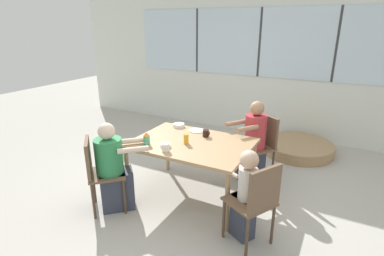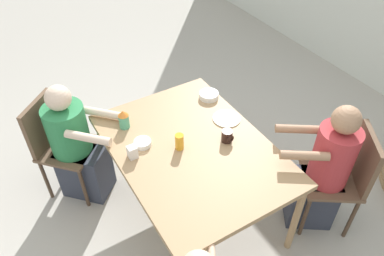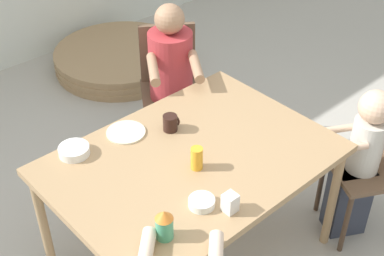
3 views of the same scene
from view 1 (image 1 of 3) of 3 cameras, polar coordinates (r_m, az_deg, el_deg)
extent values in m
plane|color=#B2ADA3|center=(3.95, 0.00, -12.58)|extent=(16.00, 16.00, 0.00)
cube|color=silver|center=(5.96, 12.65, 12.18)|extent=(8.40, 0.06, 2.80)
cube|color=silver|center=(5.89, 12.79, 15.54)|extent=(5.20, 0.02, 1.24)
cube|color=#333333|center=(6.36, 0.98, 16.22)|extent=(0.04, 0.01, 1.24)
cube|color=#333333|center=(5.88, 12.78, 15.54)|extent=(0.04, 0.01, 1.24)
cube|color=#333333|center=(5.68, 25.87, 14.03)|extent=(0.04, 0.01, 1.24)
cube|color=tan|center=(3.63, 0.00, -2.98)|extent=(1.40, 1.01, 0.04)
cylinder|color=tan|center=(3.78, -12.19, -8.64)|extent=(0.05, 0.05, 0.69)
cylinder|color=tan|center=(3.19, 6.71, -13.91)|extent=(0.05, 0.05, 0.69)
cylinder|color=tan|center=(4.44, -4.69, -3.90)|extent=(0.05, 0.05, 0.69)
cylinder|color=tan|center=(3.95, 11.60, -7.28)|extent=(0.05, 0.05, 0.69)
cube|color=brown|center=(4.27, 12.19, -3.67)|extent=(0.56, 0.56, 0.03)
cube|color=brown|center=(4.30, 14.23, -0.47)|extent=(0.34, 0.24, 0.42)
cylinder|color=#4C3828|center=(4.15, 11.65, -7.89)|extent=(0.03, 0.03, 0.44)
cylinder|color=#4C3828|center=(4.38, 8.83, -6.17)|extent=(0.03, 0.03, 0.44)
cylinder|color=#4C3828|center=(4.36, 15.13, -6.81)|extent=(0.03, 0.03, 0.44)
cylinder|color=#4C3828|center=(4.58, 12.26, -5.24)|extent=(0.03, 0.03, 0.44)
cube|color=brown|center=(3.62, -15.89, -8.35)|extent=(0.57, 0.57, 0.03)
cube|color=brown|center=(3.53, -19.14, -5.39)|extent=(0.29, 0.30, 0.42)
cylinder|color=#4C3828|center=(3.88, -13.08, -10.05)|extent=(0.03, 0.03, 0.44)
cylinder|color=#4C3828|center=(3.58, -12.72, -12.64)|extent=(0.03, 0.03, 0.44)
cylinder|color=#4C3828|center=(3.88, -18.17, -10.50)|extent=(0.03, 0.03, 0.44)
cylinder|color=#4C3828|center=(3.59, -18.27, -13.12)|extent=(0.03, 0.03, 0.44)
cube|color=brown|center=(3.04, 10.86, -13.57)|extent=(0.54, 0.54, 0.03)
cube|color=brown|center=(2.82, 13.70, -11.30)|extent=(0.22, 0.35, 0.42)
cylinder|color=#4C3828|center=(3.18, 6.07, -16.78)|extent=(0.03, 0.03, 0.44)
cylinder|color=#4C3828|center=(3.37, 10.73, -14.72)|extent=(0.03, 0.03, 0.44)
cylinder|color=#4C3828|center=(2.98, 10.42, -19.83)|extent=(0.03, 0.03, 0.44)
cylinder|color=#4C3828|center=(3.18, 15.11, -17.37)|extent=(0.03, 0.03, 0.44)
cube|color=#333847|center=(4.30, 10.98, -6.64)|extent=(0.41, 0.43, 0.47)
cylinder|color=#B23338|center=(4.16, 12.00, -0.66)|extent=(0.29, 0.29, 0.47)
sphere|color=#A37A5B|center=(4.06, 12.31, 3.70)|extent=(0.19, 0.19, 0.19)
cylinder|color=#A37A5B|center=(3.87, 10.56, -0.10)|extent=(0.23, 0.30, 0.06)
cylinder|color=#A37A5B|center=(4.07, 8.31, 0.96)|extent=(0.23, 0.30, 0.06)
cube|color=#333847|center=(3.72, -13.99, -11.23)|extent=(0.46, 0.46, 0.47)
cylinder|color=#2D844C|center=(3.52, -15.56, -5.16)|extent=(0.31, 0.31, 0.41)
sphere|color=beige|center=(3.42, -16.00, -0.59)|extent=(0.19, 0.19, 0.19)
cylinder|color=beige|center=(3.62, -11.60, -2.40)|extent=(0.29, 0.28, 0.06)
cylinder|color=beige|center=(3.36, -11.17, -4.09)|extent=(0.29, 0.28, 0.06)
cube|color=#333847|center=(3.21, 9.63, -16.30)|extent=(0.27, 0.25, 0.47)
cylinder|color=beige|center=(2.97, 10.54, -10.39)|extent=(0.18, 0.18, 0.33)
sphere|color=#DBB293|center=(2.86, 10.85, -5.96)|extent=(0.18, 0.18, 0.18)
cylinder|color=#DBB293|center=(2.99, 7.38, -8.43)|extent=(0.20, 0.13, 0.04)
cylinder|color=#DBB293|center=(3.09, 9.76, -7.60)|extent=(0.20, 0.13, 0.04)
cylinder|color=black|center=(3.79, 2.63, -1.00)|extent=(0.08, 0.08, 0.09)
torus|color=black|center=(3.77, 3.17, -1.10)|extent=(0.01, 0.06, 0.06)
cylinder|color=#4CA57F|center=(3.57, -8.63, -2.29)|extent=(0.08, 0.08, 0.11)
cone|color=orange|center=(3.55, -8.69, -1.16)|extent=(0.08, 0.08, 0.04)
cylinder|color=gold|center=(3.55, -1.14, -2.10)|extent=(0.06, 0.06, 0.12)
cube|color=silver|center=(3.35, -5.03, -3.77)|extent=(0.06, 0.06, 0.09)
cylinder|color=white|center=(3.48, -5.08, -3.36)|extent=(0.12, 0.12, 0.04)
cylinder|color=white|center=(4.15, -2.54, 0.52)|extent=(0.16, 0.16, 0.05)
cylinder|color=beige|center=(3.99, 0.93, -0.49)|extent=(0.21, 0.21, 0.01)
cylinder|color=tan|center=(5.45, 19.38, -4.26)|extent=(1.15, 1.15, 0.03)
cylinder|color=tan|center=(5.43, 19.41, -3.97)|extent=(1.16, 1.16, 0.03)
cylinder|color=tan|center=(5.42, 19.45, -3.68)|extent=(1.15, 1.15, 0.03)
cylinder|color=tan|center=(5.41, 19.48, -3.39)|extent=(1.16, 1.16, 0.03)
cylinder|color=tan|center=(5.40, 19.52, -3.10)|extent=(1.15, 1.15, 0.03)
cylinder|color=tan|center=(5.39, 19.55, -2.80)|extent=(1.16, 1.16, 0.03)
camera|label=2|loc=(2.07, 32.50, 29.81)|focal=35.00mm
camera|label=3|loc=(3.31, -39.15, 21.57)|focal=50.00mm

